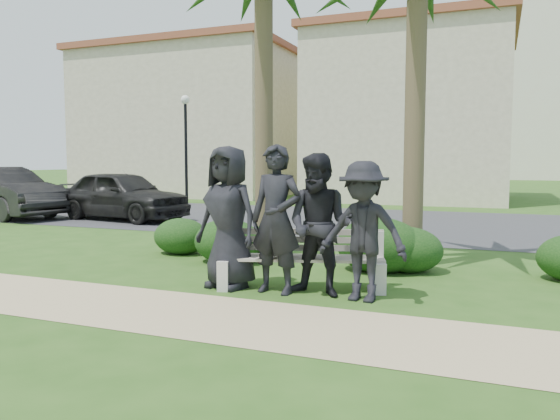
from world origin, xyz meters
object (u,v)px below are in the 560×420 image
at_px(street_lamp, 186,129).
at_px(car_b, 1,192).
at_px(car_a, 122,195).
at_px(man_a, 228,217).
at_px(man_b, 276,219).
at_px(man_c, 320,225).
at_px(park_bench, 302,263).
at_px(man_d, 363,231).

xyz_separation_m(street_lamp, car_b, (-2.12, -6.95, -2.19)).
xyz_separation_m(car_a, car_b, (-3.72, -0.87, 0.04)).
relative_size(street_lamp, man_a, 2.27).
bearing_deg(man_b, car_b, 158.30).
bearing_deg(car_a, man_c, -119.80).
distance_m(park_bench, man_c, 0.69).
xyz_separation_m(park_bench, man_c, (0.32, -0.26, 0.55)).
bearing_deg(car_a, man_b, -122.11).
distance_m(man_d, car_a, 10.72).
xyz_separation_m(man_c, car_b, (-11.73, 5.53, -0.14)).
xyz_separation_m(man_b, man_d, (1.11, 0.02, -0.10)).
relative_size(man_c, car_a, 0.43).
bearing_deg(car_b, car_a, -66.04).
xyz_separation_m(park_bench, man_a, (-0.95, -0.28, 0.60)).
bearing_deg(man_d, car_b, 162.01).
bearing_deg(car_b, street_lamp, -6.12).
bearing_deg(street_lamp, car_a, -75.29).
bearing_deg(car_b, park_bench, -103.94).
bearing_deg(man_c, park_bench, 146.04).
height_order(man_d, car_a, man_d).
bearing_deg(man_c, car_a, 146.49).
bearing_deg(street_lamp, man_d, -50.96).
bearing_deg(car_b, man_a, -107.07).
xyz_separation_m(man_a, man_d, (1.82, -0.03, -0.10)).
xyz_separation_m(park_bench, car_a, (-7.69, 6.14, 0.37)).
bearing_deg(man_b, street_lamp, 130.70).
bearing_deg(man_b, man_a, -178.91).
relative_size(street_lamp, man_b, 2.26).
bearing_deg(car_a, man_d, -118.13).
distance_m(street_lamp, car_b, 7.59).
height_order(park_bench, man_d, man_d).
relative_size(park_bench, man_c, 1.29).
height_order(park_bench, car_a, car_a).
bearing_deg(car_b, man_b, -105.74).
bearing_deg(man_d, park_bench, 167.23).
distance_m(street_lamp, man_b, 15.59).
bearing_deg(man_c, car_b, 159.86).
bearing_deg(street_lamp, man_a, -56.30).
bearing_deg(street_lamp, park_bench, -52.78).
distance_m(street_lamp, car_a, 6.67).
distance_m(man_c, car_a, 10.25).
xyz_separation_m(man_a, man_c, (1.27, 0.02, -0.05)).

